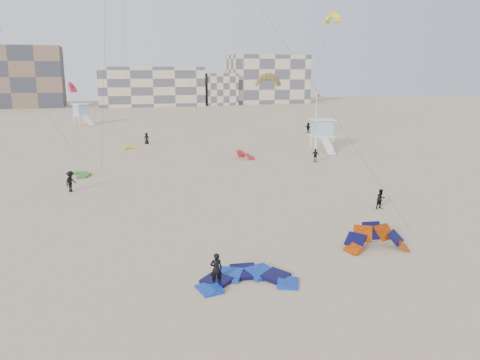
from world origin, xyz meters
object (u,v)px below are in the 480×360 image
object	(u,v)px
lifeguard_tower_near	(322,135)
kite_ground_orange	(376,249)
kite_ground_blue	(247,283)
kitesurfer_main	(216,269)

from	to	relation	value
lifeguard_tower_near	kite_ground_orange	bearing A→B (deg)	-103.59
kite_ground_blue	kitesurfer_main	distance (m)	1.80
kite_ground_blue	lifeguard_tower_near	size ratio (longest dim) A/B	0.79
kite_ground_orange	lifeguard_tower_near	size ratio (longest dim) A/B	0.63
kite_ground_blue	lifeguard_tower_near	distance (m)	42.94
kite_ground_blue	kite_ground_orange	world-z (taller)	kite_ground_orange
kite_ground_blue	kitesurfer_main	xyz separation A→B (m)	(-1.57, 0.24, 0.85)
kite_ground_orange	lifeguard_tower_near	bearing A→B (deg)	76.45
kite_ground_blue	kitesurfer_main	bearing A→B (deg)	177.79
kite_ground_orange	kitesurfer_main	xyz separation A→B (m)	(-10.51, -2.05, 0.85)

